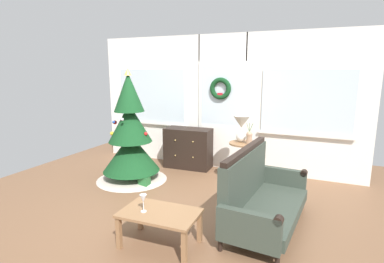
# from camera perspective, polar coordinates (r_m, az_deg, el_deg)

# --- Properties ---
(ground_plane) EXTENTS (6.76, 6.76, 0.00)m
(ground_plane) POSITION_cam_1_polar(r_m,az_deg,el_deg) (4.35, -3.62, -14.30)
(ground_plane) COLOR brown
(back_wall_with_door) EXTENTS (5.20, 0.19, 2.55)m
(back_wall_with_door) POSITION_cam_1_polar(r_m,az_deg,el_deg) (5.88, 5.57, 5.45)
(back_wall_with_door) COLOR white
(back_wall_with_door) RESTS_ON ground
(christmas_tree) EXTENTS (1.22, 1.22, 1.92)m
(christmas_tree) POSITION_cam_1_polar(r_m,az_deg,el_deg) (5.33, -11.43, -1.48)
(christmas_tree) COLOR #4C331E
(christmas_tree) RESTS_ON ground
(dresser_cabinet) EXTENTS (0.92, 0.48, 0.78)m
(dresser_cabinet) POSITION_cam_1_polar(r_m,az_deg,el_deg) (5.98, -0.71, -3.11)
(dresser_cabinet) COLOR black
(dresser_cabinet) RESTS_ON ground
(settee_sofa) EXTENTS (0.83, 1.67, 0.96)m
(settee_sofa) POSITION_cam_1_polar(r_m,az_deg,el_deg) (3.90, 12.43, -11.64)
(settee_sofa) COLOR black
(settee_sofa) RESTS_ON ground
(side_table) EXTENTS (0.50, 0.48, 0.72)m
(side_table) POSITION_cam_1_polar(r_m,az_deg,el_deg) (5.13, 9.59, -4.36)
(side_table) COLOR #8E6642
(side_table) RESTS_ON ground
(table_lamp) EXTENTS (0.28, 0.28, 0.44)m
(table_lamp) POSITION_cam_1_polar(r_m,az_deg,el_deg) (5.08, 9.23, 1.19)
(table_lamp) COLOR silver
(table_lamp) RESTS_ON side_table
(flower_vase) EXTENTS (0.11, 0.10, 0.35)m
(flower_vase) POSITION_cam_1_polar(r_m,az_deg,el_deg) (4.98, 10.66, -1.03)
(flower_vase) COLOR tan
(flower_vase) RESTS_ON side_table
(coffee_table) EXTENTS (0.86, 0.55, 0.39)m
(coffee_table) POSITION_cam_1_polar(r_m,az_deg,el_deg) (3.44, -6.05, -15.55)
(coffee_table) COLOR #8E6642
(coffee_table) RESTS_ON ground
(wine_glass) EXTENTS (0.08, 0.08, 0.20)m
(wine_glass) POSITION_cam_1_polar(r_m,az_deg,el_deg) (3.38, -9.11, -12.41)
(wine_glass) COLOR silver
(wine_glass) RESTS_ON coffee_table
(gift_box) EXTENTS (0.16, 0.14, 0.16)m
(gift_box) POSITION_cam_1_polar(r_m,az_deg,el_deg) (5.18, -8.90, -9.17)
(gift_box) COLOR #266633
(gift_box) RESTS_ON ground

